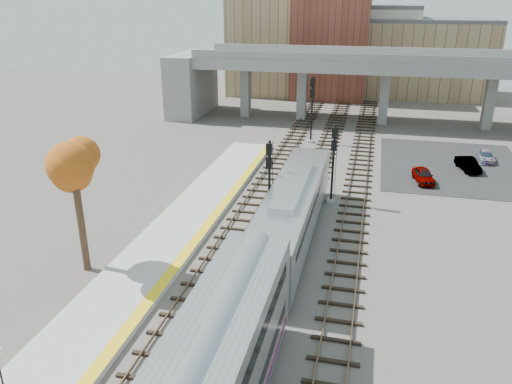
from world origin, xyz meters
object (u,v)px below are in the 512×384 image
at_px(locomotive, 293,210).
at_px(signal_mast_far, 312,110).
at_px(tree, 73,167).
at_px(car_a, 424,175).
at_px(car_b, 468,164).
at_px(car_c, 486,156).
at_px(signal_mast_mid, 333,166).
at_px(signal_mast_near, 269,186).

relative_size(locomotive, signal_mast_far, 2.49).
relative_size(tree, car_a, 2.44).
bearing_deg(car_a, car_b, 34.42).
bearing_deg(tree, car_a, 44.55).
bearing_deg(tree, signal_mast_far, 73.20).
bearing_deg(car_c, tree, -131.68).
xyz_separation_m(car_a, car_b, (4.49, 4.47, -0.01)).
distance_m(locomotive, tree, 14.49).
bearing_deg(locomotive, signal_mast_mid, 74.90).
bearing_deg(signal_mast_far, car_c, -8.89).
height_order(car_a, car_c, car_a).
relative_size(signal_mast_far, car_c, 2.08).
xyz_separation_m(signal_mast_mid, car_a, (7.79, 6.84, -2.50)).
xyz_separation_m(signal_mast_near, signal_mast_far, (0.00, 23.30, 0.75)).
bearing_deg(car_b, signal_mast_mid, -151.45).
relative_size(car_a, car_c, 1.02).
relative_size(locomotive, car_a, 5.10).
xyz_separation_m(signal_mast_far, tree, (-9.75, -32.28, 2.86)).
bearing_deg(signal_mast_far, car_b, -21.68).
bearing_deg(car_a, signal_mast_far, 126.77).
bearing_deg(car_a, signal_mast_near, -144.48).
height_order(signal_mast_mid, signal_mast_far, signal_mast_far).
xyz_separation_m(locomotive, signal_mast_mid, (2.00, 7.41, 0.90)).
bearing_deg(locomotive, car_b, 52.68).
distance_m(signal_mast_near, signal_mast_mid, 6.84).
distance_m(signal_mast_near, car_a, 17.30).
height_order(tree, car_a, tree).
height_order(locomotive, signal_mast_far, signal_mast_far).
xyz_separation_m(signal_mast_mid, tree, (-13.85, -14.46, 3.58)).
relative_size(signal_mast_near, car_b, 1.71).
distance_m(car_a, car_c, 10.51).
bearing_deg(locomotive, tree, -149.26).
distance_m(locomotive, signal_mast_mid, 7.73).
distance_m(signal_mast_far, tree, 33.84).
height_order(signal_mast_near, tree, tree).
height_order(signal_mast_near, car_a, signal_mast_near).
height_order(locomotive, car_a, locomotive).
height_order(locomotive, tree, tree).
distance_m(locomotive, signal_mast_far, 25.37).
distance_m(locomotive, car_c, 27.83).
height_order(signal_mast_near, signal_mast_mid, signal_mast_mid).
relative_size(signal_mast_mid, tree, 0.72).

